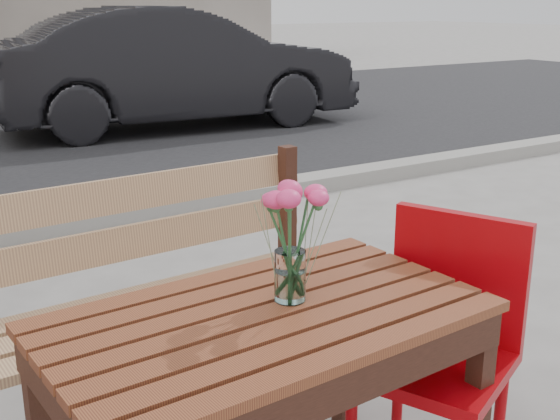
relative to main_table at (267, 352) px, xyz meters
name	(u,v)px	position (x,y,z in m)	size (l,w,h in m)	color
main_table	(267,352)	(0.00, 0.00, 0.00)	(1.18, 0.73, 0.71)	#572517
main_bench	(134,277)	(-0.10, 0.71, -0.01)	(1.57, 0.54, 0.96)	#9C6E50
red_chair	(442,335)	(0.60, -0.05, -0.09)	(0.56, 0.56, 0.86)	#9D040A
main_vase	(290,227)	(0.09, 0.03, 0.32)	(0.18, 0.18, 0.33)	white
parked_car	(174,68)	(2.63, 6.49, 0.13)	(1.51, 4.34, 1.43)	black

